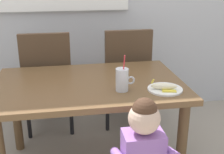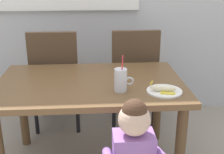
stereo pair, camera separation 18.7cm
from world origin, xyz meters
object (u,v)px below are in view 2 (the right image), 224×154
at_px(dining_chair_right, 133,72).
at_px(peeled_banana, 163,89).
at_px(toddler_standing, 133,153).
at_px(milk_cup, 121,81).
at_px(dining_chair_left, 56,75).
at_px(snack_plate, 164,91).
at_px(dining_table, 90,94).

relative_size(dining_chair_right, peeled_banana, 5.47).
distance_m(toddler_standing, milk_cup, 0.51).
xyz_separation_m(dining_chair_right, toddler_standing, (-0.17, -1.26, -0.02)).
height_order(dining_chair_left, milk_cup, dining_chair_left).
relative_size(dining_chair_left, snack_plate, 4.17).
relative_size(toddler_standing, milk_cup, 3.36).
distance_m(toddler_standing, peeled_banana, 0.50).
distance_m(dining_table, peeled_banana, 0.54).
bearing_deg(snack_plate, dining_table, 154.44).
relative_size(milk_cup, peeled_banana, 1.42).
xyz_separation_m(dining_chair_right, milk_cup, (-0.20, -0.82, 0.23)).
bearing_deg(milk_cup, dining_chair_left, 122.79).
relative_size(dining_table, peeled_banana, 7.50).
distance_m(dining_chair_right, snack_plate, 0.88).
distance_m(dining_table, toddler_standing, 0.67).
xyz_separation_m(dining_chair_left, peeled_banana, (0.79, -0.86, 0.19)).
xyz_separation_m(dining_chair_right, peeled_banana, (0.07, -0.88, 0.19)).
bearing_deg(dining_table, peeled_banana, -27.57).
distance_m(dining_chair_right, milk_cup, 0.87).
distance_m(dining_table, snack_plate, 0.54).
bearing_deg(dining_chair_right, dining_table, 57.61).
distance_m(dining_table, dining_chair_right, 0.75).
height_order(toddler_standing, milk_cup, milk_cup).
height_order(dining_chair_left, toddler_standing, dining_chair_left).
height_order(milk_cup, snack_plate, milk_cup).
relative_size(dining_chair_left, peeled_banana, 5.47).
height_order(dining_chair_left, dining_chair_right, same).
height_order(dining_table, dining_chair_right, dining_chair_right).
distance_m(milk_cup, peeled_banana, 0.28).
xyz_separation_m(dining_chair_left, snack_plate, (0.80, -0.84, 0.17)).
bearing_deg(milk_cup, toddler_standing, -86.54).
xyz_separation_m(toddler_standing, peeled_banana, (0.24, 0.39, 0.21)).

